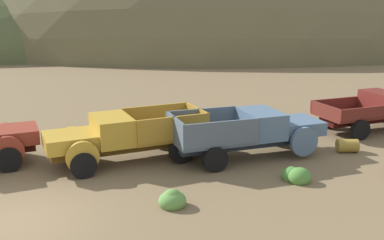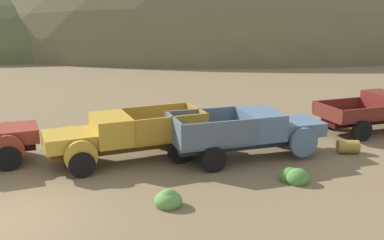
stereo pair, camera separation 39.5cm
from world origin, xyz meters
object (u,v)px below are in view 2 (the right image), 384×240
Objects in this scene: truck_chalk_blue at (256,132)px; oil_drum_tipped at (348,147)px; truck_mustard at (116,137)px; truck_oxblood at (383,111)px.

truck_chalk_blue is 6.77× the size of oil_drum_tipped.
truck_mustard is 5.67m from truck_chalk_blue.
truck_oxblood is 4.65m from oil_drum_tipped.
truck_chalk_blue is 7.89m from truck_oxblood.
truck_oxblood is 6.32× the size of oil_drum_tipped.
truck_chalk_blue reaches higher than oil_drum_tipped.
truck_mustard is 13.31m from truck_oxblood.
truck_mustard is 1.00× the size of truck_chalk_blue.
truck_mustard and truck_chalk_blue have the same top height.
truck_chalk_blue reaches higher than truck_oxblood.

